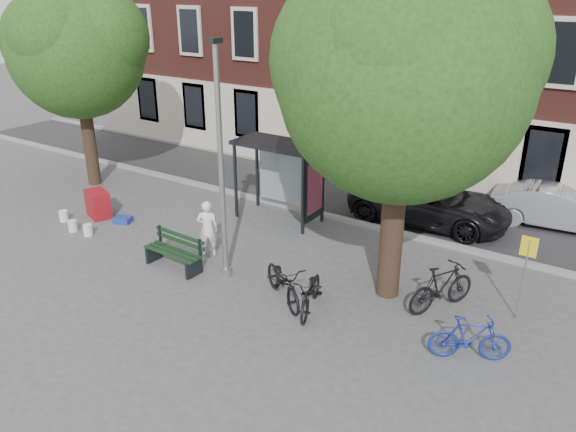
{
  "coord_description": "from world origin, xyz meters",
  "views": [
    {
      "loc": [
        8.66,
        -10.2,
        7.28
      ],
      "look_at": [
        0.96,
        1.56,
        1.4
      ],
      "focal_mm": 35.0,
      "sensor_mm": 36.0,
      "label": 1
    }
  ],
  "objects_px": {
    "lamppost": "(222,177)",
    "notice_sign": "(527,259)",
    "bus_shelter": "(291,165)",
    "bike_b": "(470,338)",
    "bike_a": "(283,282)",
    "bike_d": "(442,287)",
    "car_silver": "(557,207)",
    "painter": "(208,228)",
    "red_stand": "(98,204)",
    "car_dark": "(430,202)",
    "bike_c": "(311,293)",
    "bench": "(175,253)"
  },
  "relations": [
    {
      "from": "car_dark",
      "to": "bike_d",
      "type": "bearing_deg",
      "value": -160.36
    },
    {
      "from": "car_dark",
      "to": "car_silver",
      "type": "height_order",
      "value": "car_dark"
    },
    {
      "from": "lamppost",
      "to": "bike_b",
      "type": "height_order",
      "value": "lamppost"
    },
    {
      "from": "lamppost",
      "to": "notice_sign",
      "type": "distance_m",
      "value": 7.41
    },
    {
      "from": "bike_d",
      "to": "notice_sign",
      "type": "relative_size",
      "value": 0.93
    },
    {
      "from": "bus_shelter",
      "to": "car_dark",
      "type": "bearing_deg",
      "value": 31.34
    },
    {
      "from": "painter",
      "to": "bike_b",
      "type": "xyz_separation_m",
      "value": [
        7.7,
        -0.75,
        -0.32
      ]
    },
    {
      "from": "lamppost",
      "to": "notice_sign",
      "type": "relative_size",
      "value": 2.91
    },
    {
      "from": "lamppost",
      "to": "painter",
      "type": "bearing_deg",
      "value": 149.86
    },
    {
      "from": "lamppost",
      "to": "bike_b",
      "type": "xyz_separation_m",
      "value": [
        6.5,
        -0.05,
        -2.28
      ]
    },
    {
      "from": "car_dark",
      "to": "red_stand",
      "type": "xyz_separation_m",
      "value": [
        -9.39,
        -5.59,
        -0.26
      ]
    },
    {
      "from": "bike_d",
      "to": "car_silver",
      "type": "xyz_separation_m",
      "value": [
        1.41,
        6.81,
        0.07
      ]
    },
    {
      "from": "bike_d",
      "to": "red_stand",
      "type": "relative_size",
      "value": 2.17
    },
    {
      "from": "painter",
      "to": "bike_d",
      "type": "xyz_separation_m",
      "value": [
        6.55,
        0.83,
        -0.24
      ]
    },
    {
      "from": "painter",
      "to": "bus_shelter",
      "type": "bearing_deg",
      "value": -135.72
    },
    {
      "from": "bus_shelter",
      "to": "bike_b",
      "type": "relative_size",
      "value": 1.69
    },
    {
      "from": "bike_a",
      "to": "notice_sign",
      "type": "distance_m",
      "value": 5.61
    },
    {
      "from": "bike_a",
      "to": "lamppost",
      "type": "bearing_deg",
      "value": 118.01
    },
    {
      "from": "bike_c",
      "to": "car_silver",
      "type": "height_order",
      "value": "car_silver"
    },
    {
      "from": "bike_c",
      "to": "red_stand",
      "type": "height_order",
      "value": "bike_c"
    },
    {
      "from": "bus_shelter",
      "to": "bike_b",
      "type": "xyz_separation_m",
      "value": [
        7.11,
        -4.16,
        -1.41
      ]
    },
    {
      "from": "bike_a",
      "to": "car_silver",
      "type": "relative_size",
      "value": 0.5
    },
    {
      "from": "lamppost",
      "to": "red_stand",
      "type": "height_order",
      "value": "lamppost"
    },
    {
      "from": "red_stand",
      "to": "bike_d",
      "type": "bearing_deg",
      "value": 3.33
    },
    {
      "from": "lamppost",
      "to": "red_stand",
      "type": "distance_m",
      "value": 6.63
    },
    {
      "from": "bike_a",
      "to": "red_stand",
      "type": "distance_m",
      "value": 8.22
    },
    {
      "from": "bike_b",
      "to": "car_silver",
      "type": "xyz_separation_m",
      "value": [
        0.26,
        8.39,
        0.16
      ]
    },
    {
      "from": "bike_d",
      "to": "notice_sign",
      "type": "bearing_deg",
      "value": -132.65
    },
    {
      "from": "car_dark",
      "to": "bench",
      "type": "bearing_deg",
      "value": 141.89
    },
    {
      "from": "lamppost",
      "to": "painter",
      "type": "relative_size",
      "value": 3.69
    },
    {
      "from": "car_dark",
      "to": "notice_sign",
      "type": "xyz_separation_m",
      "value": [
        3.76,
        -4.35,
        0.85
      ]
    },
    {
      "from": "car_dark",
      "to": "car_silver",
      "type": "xyz_separation_m",
      "value": [
        3.52,
        1.89,
        -0.05
      ]
    },
    {
      "from": "bike_d",
      "to": "bench",
      "type": "bearing_deg",
      "value": 44.09
    },
    {
      "from": "bus_shelter",
      "to": "car_silver",
      "type": "xyz_separation_m",
      "value": [
        7.37,
        4.23,
        -1.26
      ]
    },
    {
      "from": "bike_c",
      "to": "bike_d",
      "type": "relative_size",
      "value": 0.94
    },
    {
      "from": "bike_a",
      "to": "car_dark",
      "type": "xyz_separation_m",
      "value": [
        1.24,
        6.68,
        0.18
      ]
    },
    {
      "from": "lamppost",
      "to": "red_stand",
      "type": "bearing_deg",
      "value": 172.03
    },
    {
      "from": "bike_b",
      "to": "painter",
      "type": "bearing_deg",
      "value": 57.82
    },
    {
      "from": "bus_shelter",
      "to": "bike_d",
      "type": "height_order",
      "value": "bus_shelter"
    },
    {
      "from": "bike_d",
      "to": "car_silver",
      "type": "relative_size",
      "value": 0.49
    },
    {
      "from": "bench",
      "to": "bike_d",
      "type": "relative_size",
      "value": 0.94
    },
    {
      "from": "red_stand",
      "to": "bike_a",
      "type": "bearing_deg",
      "value": -7.66
    },
    {
      "from": "painter",
      "to": "red_stand",
      "type": "xyz_separation_m",
      "value": [
        -4.95,
        0.16,
        -0.38
      ]
    },
    {
      "from": "bike_a",
      "to": "notice_sign",
      "type": "bearing_deg",
      "value": -30.31
    },
    {
      "from": "bus_shelter",
      "to": "bike_c",
      "type": "xyz_separation_m",
      "value": [
        3.4,
        -4.34,
        -1.44
      ]
    },
    {
      "from": "bike_a",
      "to": "red_stand",
      "type": "relative_size",
      "value": 2.25
    },
    {
      "from": "car_dark",
      "to": "red_stand",
      "type": "distance_m",
      "value": 10.93
    },
    {
      "from": "bike_a",
      "to": "bike_d",
      "type": "xyz_separation_m",
      "value": [
        3.35,
        1.76,
        0.06
      ]
    },
    {
      "from": "bike_b",
      "to": "red_stand",
      "type": "distance_m",
      "value": 12.68
    },
    {
      "from": "bike_a",
      "to": "bike_d",
      "type": "height_order",
      "value": "bike_d"
    }
  ]
}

